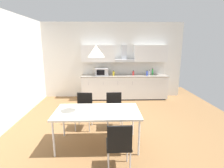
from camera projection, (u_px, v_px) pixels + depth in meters
ground_plane at (107, 130)px, 4.32m from camera, size 7.31×8.50×0.02m
wall_back at (107, 61)px, 6.81m from camera, size 5.85×0.10×2.87m
kitchen_counter at (124, 87)px, 6.70m from camera, size 3.22×0.65×0.91m
backsplash_tile at (124, 68)px, 6.84m from camera, size 3.20×0.02×0.47m
upper_wall_cabinets at (124, 54)px, 6.56m from camera, size 3.20×0.40×0.62m
microwave at (102, 72)px, 6.54m from camera, size 0.48×0.35×0.28m
bottle_green at (153, 72)px, 6.66m from camera, size 0.06×0.06×0.27m
bottle_red at (133, 73)px, 6.61m from camera, size 0.08×0.08×0.19m
bottle_blue at (147, 73)px, 6.55m from camera, size 0.06×0.06×0.20m
bottle_yellow at (114, 73)px, 6.56m from camera, size 0.08×0.08×0.19m
bottle_white at (149, 73)px, 6.62m from camera, size 0.06×0.06×0.20m
dining_table at (97, 113)px, 3.51m from camera, size 1.69×0.88×0.75m
chair_near_right at (119, 143)px, 2.76m from camera, size 0.41×0.41×0.87m
chair_far_left at (84, 107)px, 4.34m from camera, size 0.44×0.44×0.87m
chair_far_right at (114, 107)px, 4.36m from camera, size 0.42×0.42×0.87m
pendant_lamp at (96, 51)px, 3.24m from camera, size 0.32×0.32×0.22m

